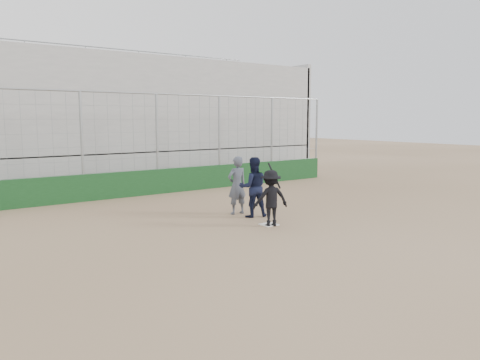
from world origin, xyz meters
TOP-DOWN VIEW (x-y plane):
  - ground at (0.00, 0.00)m, footprint 90.00×90.00m
  - home_plate at (0.00, 0.00)m, footprint 0.44×0.44m
  - backstop at (0.00, 7.00)m, footprint 18.10×0.25m
  - bleachers at (0.00, 11.95)m, footprint 20.25×6.70m
  - batter_at_plate at (-0.04, -0.12)m, footprint 1.16×0.87m
  - catcher_crouched at (0.30, 1.13)m, footprint 1.08×0.96m
  - umpire at (0.18, 1.80)m, footprint 0.68×0.46m

SIDE VIEW (x-z plane):
  - ground at x=0.00m, z-range 0.00..0.00m
  - home_plate at x=0.00m, z-range 0.00..0.02m
  - catcher_crouched at x=0.30m, z-range 0.00..1.24m
  - batter_at_plate at x=-0.04m, z-range -0.08..1.68m
  - umpire at x=0.18m, z-range 0.00..1.66m
  - backstop at x=0.00m, z-range -1.06..2.98m
  - bleachers at x=0.00m, z-range -0.57..6.41m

